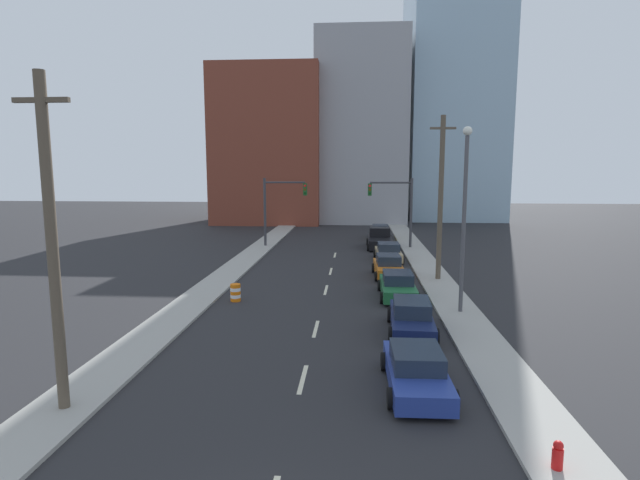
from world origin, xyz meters
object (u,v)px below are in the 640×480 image
object	(u,v)px
traffic_signal_right	(399,203)
sedan_orange	(388,267)
street_lamp	(464,209)
sedan_green	(398,286)
traffic_signal_left	(277,203)
utility_pole_right_mid	(441,198)
traffic_barrel	(235,293)
fire_hydrant	(558,458)
utility_pole_left_near	(52,244)
pickup_truck_black	(380,240)
sedan_yellow	(380,233)
sedan_tan	(388,253)
sedan_navy	(411,318)
sedan_blue	(416,370)

from	to	relation	value
traffic_signal_right	sedan_orange	world-z (taller)	traffic_signal_right
street_lamp	sedan_green	xyz separation A→B (m)	(-2.86, 3.13, -4.62)
traffic_signal_left	utility_pole_right_mid	xyz separation A→B (m)	(12.62, -13.17, 1.27)
traffic_barrel	fire_hydrant	size ratio (longest dim) A/B	1.14
utility_pole_left_near	utility_pole_right_mid	xyz separation A→B (m)	(13.93, 18.65, 0.32)
pickup_truck_black	sedan_yellow	size ratio (longest dim) A/B	1.23
fire_hydrant	sedan_green	bearing A→B (deg)	98.50
traffic_barrel	fire_hydrant	xyz separation A→B (m)	(11.36, -14.82, -0.06)
utility_pole_right_mid	sedan_green	world-z (taller)	utility_pole_right_mid
street_lamp	sedan_tan	bearing A→B (deg)	100.57
fire_hydrant	sedan_navy	distance (m)	10.40
traffic_signal_left	utility_pole_left_near	bearing A→B (deg)	-92.35
sedan_orange	utility_pole_right_mid	bearing A→B (deg)	-18.93
fire_hydrant	sedan_blue	distance (m)	5.28
fire_hydrant	sedan_yellow	xyz separation A→B (m)	(-2.35, 39.97, 0.25)
sedan_navy	sedan_blue	bearing A→B (deg)	-91.89
utility_pole_left_near	traffic_signal_right	bearing A→B (deg)	68.69
utility_pole_right_mid	traffic_signal_left	bearing A→B (deg)	133.77
utility_pole_right_mid	sedan_blue	size ratio (longest dim) A/B	2.21
sedan_green	utility_pole_right_mid	bearing A→B (deg)	55.95
sedan_tan	sedan_yellow	size ratio (longest dim) A/B	1.05
traffic_signal_right	utility_pole_left_near	world-z (taller)	utility_pole_left_near
traffic_signal_right	sedan_green	world-z (taller)	traffic_signal_right
sedan_tan	pickup_truck_black	world-z (taller)	pickup_truck_black
traffic_barrel	sedan_orange	xyz separation A→B (m)	(8.71, 6.90, 0.20)
sedan_navy	pickup_truck_black	bearing A→B (deg)	93.39
traffic_signal_right	fire_hydrant	xyz separation A→B (m)	(1.01, -33.93, -3.68)
fire_hydrant	pickup_truck_black	world-z (taller)	pickup_truck_black
sedan_orange	pickup_truck_black	distance (m)	12.41
traffic_signal_right	pickup_truck_black	bearing A→B (deg)	173.25
sedan_blue	sedan_navy	distance (m)	5.68
sedan_navy	sedan_tan	size ratio (longest dim) A/B	1.06
sedan_blue	sedan_orange	xyz separation A→B (m)	(0.15, 17.24, 0.05)
utility_pole_right_mid	sedan_navy	world-z (taller)	utility_pole_right_mid
sedan_navy	sedan_yellow	bearing A→B (deg)	92.65
traffic_barrel	pickup_truck_black	bearing A→B (deg)	65.76
sedan_tan	sedan_yellow	distance (m)	12.32
pickup_truck_black	fire_hydrant	bearing A→B (deg)	-85.42
sedan_green	pickup_truck_black	xyz separation A→B (m)	(-0.21, 17.75, 0.09)
traffic_barrel	sedan_navy	distance (m)	10.16
utility_pole_left_near	sedan_navy	xyz separation A→B (m)	(11.08, 8.02, -4.35)
traffic_signal_right	fire_hydrant	distance (m)	34.15
traffic_signal_left	street_lamp	xyz separation A→B (m)	(12.53, -20.68, 1.18)
fire_hydrant	utility_pole_left_near	bearing A→B (deg)	171.09
traffic_signal_left	sedan_navy	xyz separation A→B (m)	(9.78, -23.80, -3.40)
traffic_signal_left	sedan_tan	distance (m)	12.17
traffic_signal_right	traffic_signal_left	bearing A→B (deg)	180.00
sedan_navy	sedan_orange	distance (m)	11.59
fire_hydrant	sedan_green	size ratio (longest dim) A/B	0.18
utility_pole_left_near	sedan_tan	bearing A→B (deg)	66.42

